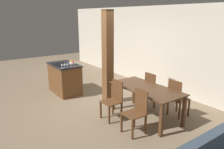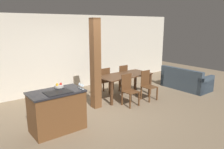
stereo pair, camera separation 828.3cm
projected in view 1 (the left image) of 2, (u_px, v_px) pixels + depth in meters
The scene contains 13 objects.
ground_plane at pixel (94, 104), 6.12m from camera, with size 16.00×16.00×0.00m, color #847056.
wall_back at pixel (159, 48), 7.18m from camera, with size 11.20×0.08×2.70m.
kitchen_island at pixel (65, 78), 6.89m from camera, with size 1.20×0.70×0.94m.
fruit_bowl at pixel (72, 63), 6.74m from camera, with size 0.22×0.22×0.11m.
wine_glass_near at pixel (62, 65), 6.17m from camera, with size 0.06×0.06×0.14m.
wine_glass_middle at pixel (65, 64), 6.21m from camera, with size 0.06×0.06×0.14m.
wine_glass_far at pixel (67, 64), 6.26m from camera, with size 0.06×0.06×0.14m.
dining_table at pixel (146, 92), 5.15m from camera, with size 1.79×0.86×0.76m.
dining_chair_near_left at pixel (114, 99), 5.15m from camera, with size 0.40×0.40×0.93m.
dining_chair_near_right at pixel (137, 111), 4.52m from camera, with size 0.40×0.40×0.93m.
dining_chair_far_left at pixel (153, 89), 5.88m from camera, with size 0.40×0.40×0.93m.
dining_chair_far_right at pixel (177, 98), 5.25m from camera, with size 0.40×0.40×0.93m.
timber_post at pixel (108, 58), 5.88m from camera, with size 0.24×0.24×2.55m.
Camera 1 is at (4.92, -2.90, 2.40)m, focal length 35.00 mm.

